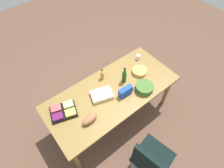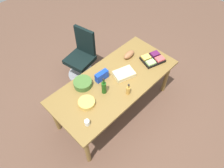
# 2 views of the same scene
# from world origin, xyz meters

# --- Properties ---
(ground_plane) EXTENTS (10.00, 10.00, 0.00)m
(ground_plane) POSITION_xyz_m (0.00, 0.00, 0.00)
(ground_plane) COLOR brown
(conference_table) EXTENTS (2.12, 0.96, 0.79)m
(conference_table) POSITION_xyz_m (0.00, 0.00, 0.71)
(conference_table) COLOR olive
(conference_table) RESTS_ON ground
(office_chair) EXTENTS (0.57, 0.56, 1.03)m
(office_chair) POSITION_xyz_m (0.17, 1.07, 0.40)
(office_chair) COLOR gray
(office_chair) RESTS_ON ground
(sheet_cake) EXTENTS (0.37, 0.31, 0.07)m
(sheet_cake) POSITION_xyz_m (0.18, -0.03, 0.82)
(sheet_cake) COLOR beige
(sheet_cake) RESTS_ON conference_table
(salad_bowl) EXTENTS (0.31, 0.31, 0.10)m
(salad_bowl) POSITION_xyz_m (-0.42, 0.28, 0.84)
(salad_bowl) COLOR #446C2E
(salad_bowl) RESTS_ON conference_table
(bread_loaf) EXTENTS (0.25, 0.12, 0.10)m
(bread_loaf) POSITION_xyz_m (0.56, 0.20, 0.84)
(bread_loaf) COLOR #9E643E
(bread_loaf) RESTS_ON conference_table
(paper_cup) EXTENTS (0.07, 0.07, 0.09)m
(paper_cup) POSITION_xyz_m (-0.81, -0.27, 0.83)
(paper_cup) COLOR white
(paper_cup) RESTS_ON conference_table
(fruit_platter) EXTENTS (0.43, 0.38, 0.07)m
(fruit_platter) POSITION_xyz_m (0.77, -0.15, 0.82)
(fruit_platter) COLOR black
(fruit_platter) RESTS_ON conference_table
(chip_bowl) EXTENTS (0.26, 0.26, 0.06)m
(chip_bowl) POSITION_xyz_m (-0.60, -0.02, 0.82)
(chip_bowl) COLOR gold
(chip_bowl) RESTS_ON conference_table
(wine_bottle) EXTENTS (0.08, 0.08, 0.30)m
(wine_bottle) POSITION_xyz_m (-0.28, -0.05, 0.90)
(wine_bottle) COLOR #1A4D13
(wine_bottle) RESTS_ON conference_table
(chip_bag_blue) EXTENTS (0.22, 0.09, 0.15)m
(chip_bag_blue) POSITION_xyz_m (-0.12, 0.17, 0.86)
(chip_bag_blue) COLOR #143CC2
(chip_bag_blue) RESTS_ON conference_table
(dressing_bottle) EXTENTS (0.06, 0.06, 0.20)m
(dressing_bottle) POSITION_xyz_m (-0.04, -0.31, 0.87)
(dressing_bottle) COLOR gold
(dressing_bottle) RESTS_ON conference_table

